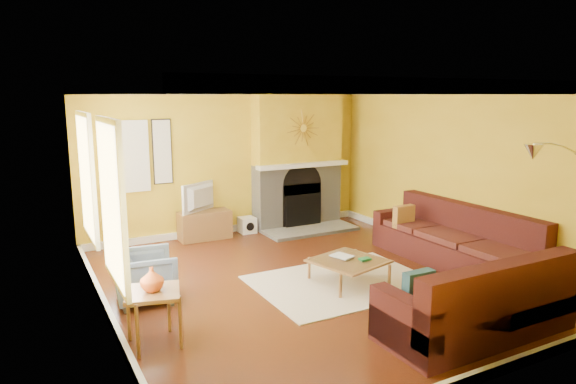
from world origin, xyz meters
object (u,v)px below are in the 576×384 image
coffee_table (348,272)px  side_table (154,318)px  sectional_sofa (418,254)px  armchair (146,276)px  media_console (205,225)px  arc_lamp (565,237)px

coffee_table → side_table: side_table is taller
sectional_sofa → armchair: bearing=160.6°
coffee_table → media_console: (-1.00, 3.10, 0.08)m
media_console → side_table: side_table is taller
sectional_sofa → arc_lamp: bearing=-72.5°
coffee_table → arc_lamp: size_ratio=0.42×
side_table → armchair: bearing=80.5°
sectional_sofa → armchair: size_ratio=5.12×
armchair → side_table: 1.22m
media_console → arc_lamp: size_ratio=0.45×
sectional_sofa → media_console: 4.03m
side_table → sectional_sofa: bearing=-0.0°
sectional_sofa → media_console: size_ratio=3.98×
armchair → arc_lamp: 4.94m
sectional_sofa → armchair: 3.61m
arc_lamp → media_console: bearing=113.8°
sectional_sofa → arc_lamp: size_ratio=1.78×
sectional_sofa → coffee_table: (-0.80, 0.50, -0.28)m
side_table → arc_lamp: arc_lamp is taller
media_console → side_table: bearing=-116.6°
coffee_table → armchair: 2.70m
media_console → armchair: 2.89m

